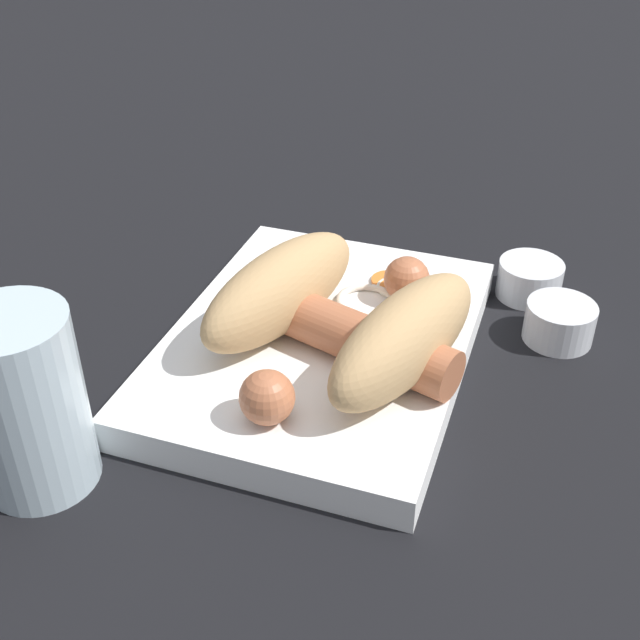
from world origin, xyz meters
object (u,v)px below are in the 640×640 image
Objects in this scene: food_tray at (320,346)px; sausage at (342,332)px; condiment_cup_near at (559,324)px; drink_glass at (26,403)px; bread_roll at (340,312)px; condiment_cup_far at (529,281)px.

food_tray is 1.40× the size of sausage.
drink_glass is (0.23, -0.26, 0.04)m from condiment_cup_near.
food_tray is at bearing -126.28° from bread_roll.
drink_glass reaches higher than sausage.
sausage is at bearing 51.50° from food_tray.
food_tray is 0.05m from bread_roll.
condiment_cup_near is at bearing 27.49° from condiment_cup_far.
bread_roll is 3.72× the size of condiment_cup_near.
bread_roll is at bearing -36.49° from condiment_cup_far.
sausage reaches higher than condiment_cup_near.
condiment_cup_far is 0.45× the size of drink_glass.
condiment_cup_far is (-0.05, -0.03, 0.00)m from condiment_cup_near.
condiment_cup_near is (-0.09, 0.13, -0.04)m from bread_roll.
condiment_cup_near is at bearing 124.55° from bread_roll.
food_tray is 2.37× the size of drink_glass.
drink_glass is (0.14, -0.13, 0.00)m from bread_roll.
bread_roll is at bearing 137.30° from drink_glass.
bread_roll is 0.01m from sausage.
bread_roll is 0.19m from drink_glass.
condiment_cup_near is (-0.08, 0.15, 0.00)m from food_tray.
sausage is 0.18m from condiment_cup_far.
bread_roll is (0.01, 0.02, 0.04)m from food_tray.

